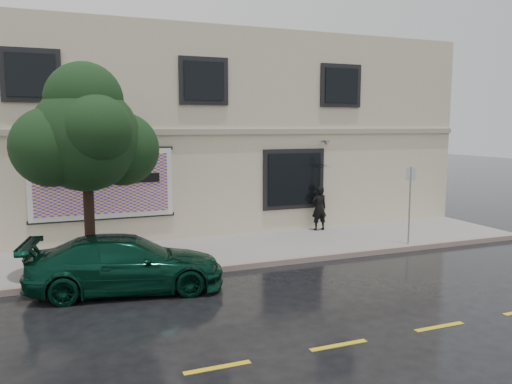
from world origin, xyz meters
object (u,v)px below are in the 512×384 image
object	(u,v)px
street_tree	(86,139)
pedestrian	(319,208)
car	(127,263)
fire_hydrant	(137,251)

from	to	relation	value
street_tree	pedestrian	bearing A→B (deg)	17.16
car	pedestrian	xyz separation A→B (m)	(7.07, 3.76, 0.28)
fire_hydrant	car	bearing A→B (deg)	-118.96
car	street_tree	xyz separation A→B (m)	(-0.70, 1.36, 2.83)
pedestrian	fire_hydrant	bearing A→B (deg)	19.38
street_tree	car	bearing A→B (deg)	-62.62
pedestrian	street_tree	size ratio (longest dim) A/B	0.33
pedestrian	street_tree	distance (m)	8.52
car	fire_hydrant	xyz separation A→B (m)	(0.45, 1.49, -0.09)
fire_hydrant	street_tree	bearing A→B (deg)	174.35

